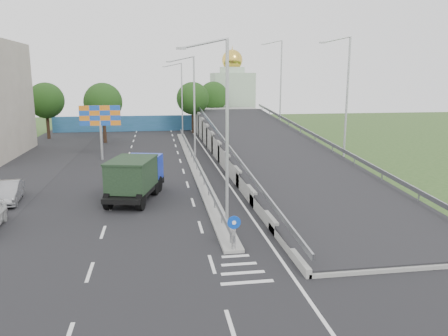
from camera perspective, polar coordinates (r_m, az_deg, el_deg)
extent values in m
plane|color=#2D4C1E|center=(19.33, 2.43, -13.48)|extent=(160.00, 160.00, 0.00)
cube|color=black|center=(38.04, -7.93, -0.87)|extent=(26.00, 90.00, 0.04)
cube|color=black|center=(40.05, -26.87, -1.41)|extent=(8.00, 90.00, 0.05)
cube|color=gray|center=(42.08, -3.95, 0.57)|extent=(1.00, 44.00, 0.20)
cube|color=gray|center=(44.45, 12.04, 3.88)|extent=(0.10, 50.00, 0.32)
cube|color=gray|center=(42.03, -0.18, 3.70)|extent=(0.10, 50.00, 0.32)
cube|color=gray|center=(41.96, -3.97, 1.44)|extent=(0.08, 44.00, 0.32)
cylinder|color=gray|center=(42.00, -3.96, 1.11)|extent=(0.09, 0.09, 0.60)
cylinder|color=black|center=(21.01, 1.27, -8.99)|extent=(0.20, 0.20, 1.20)
cylinder|color=#0C3FBF|center=(20.68, 1.31, -7.12)|extent=(0.64, 0.05, 0.64)
cylinder|color=white|center=(20.65, 1.33, -7.15)|extent=(0.20, 0.03, 0.20)
cylinder|color=#B2B5B7|center=(23.64, 0.41, 4.37)|extent=(0.18, 0.18, 10.00)
cylinder|color=#B2B5B7|center=(23.34, -2.60, 15.95)|extent=(2.57, 0.12, 0.66)
cube|color=#B2B5B7|center=(23.22, -5.64, 15.31)|extent=(0.50, 0.18, 0.12)
cylinder|color=#B2B5B7|center=(43.41, -3.88, 7.71)|extent=(0.18, 0.18, 10.00)
cylinder|color=#B2B5B7|center=(43.25, -5.61, 13.97)|extent=(2.57, 0.12, 0.66)
cube|color=#B2B5B7|center=(43.18, -7.23, 13.60)|extent=(0.50, 0.18, 0.12)
cylinder|color=#B2B5B7|center=(63.32, -5.50, 8.95)|extent=(0.18, 0.18, 10.00)
cylinder|color=#B2B5B7|center=(63.21, -6.70, 13.23)|extent=(2.57, 0.12, 0.66)
cube|color=#B2B5B7|center=(63.17, -7.81, 12.97)|extent=(0.50, 0.18, 0.12)
cube|color=#215979|center=(69.49, -9.30, 5.79)|extent=(30.00, 0.50, 2.40)
cube|color=#B2CCAD|center=(78.39, 1.06, 9.02)|extent=(7.00, 7.00, 9.00)
cylinder|color=#B2CCAD|center=(78.31, 1.07, 12.67)|extent=(4.40, 4.40, 1.00)
sphere|color=gold|center=(78.36, 1.08, 13.92)|extent=(3.60, 3.60, 3.60)
cone|color=gold|center=(78.46, 1.08, 15.38)|extent=(0.30, 0.30, 1.20)
cylinder|color=#B2B5B7|center=(45.90, -15.72, 3.50)|extent=(0.24, 0.24, 4.00)
cube|color=orange|center=(45.62, -15.89, 6.61)|extent=(4.00, 0.20, 2.00)
cylinder|color=black|center=(57.84, -15.35, 5.15)|extent=(0.44, 0.44, 4.00)
sphere|color=#12330E|center=(57.59, -15.52, 8.31)|extent=(4.80, 4.80, 4.80)
cylinder|color=black|center=(65.66, -4.06, 6.27)|extent=(0.44, 0.44, 4.00)
sphere|color=#12330E|center=(65.44, -4.10, 9.06)|extent=(4.80, 4.80, 4.80)
cylinder|color=black|center=(64.11, -22.01, 5.32)|extent=(0.44, 0.44, 4.00)
sphere|color=#12330E|center=(63.88, -22.23, 8.17)|extent=(4.80, 4.80, 4.80)
cylinder|color=black|center=(73.02, -1.38, 6.85)|extent=(0.44, 0.44, 4.00)
sphere|color=#12330E|center=(72.82, -1.40, 9.36)|extent=(4.80, 4.80, 4.80)
cylinder|color=black|center=(32.90, -12.15, -1.98)|extent=(0.64, 1.21, 1.16)
cylinder|color=black|center=(32.34, -8.58, -2.08)|extent=(0.64, 1.21, 1.16)
cylinder|color=black|center=(32.03, -12.65, -2.37)|extent=(0.64, 1.21, 1.16)
cylinder|color=black|center=(31.45, -8.99, -2.49)|extent=(0.64, 1.21, 1.16)
cylinder|color=black|center=(28.67, -14.88, -4.15)|extent=(0.64, 1.21, 1.16)
cylinder|color=black|center=(28.02, -10.83, -4.32)|extent=(0.64, 1.21, 1.16)
cube|color=black|center=(30.51, -11.50, -2.72)|extent=(3.94, 6.91, 0.32)
cube|color=#0E24A1|center=(32.59, -10.34, 0.15)|extent=(2.76, 2.22, 1.79)
cube|color=black|center=(33.27, -9.99, 1.22)|extent=(1.95, 0.55, 0.74)
cube|color=black|center=(33.67, -9.86, -1.39)|extent=(2.38, 0.74, 0.53)
cube|color=black|center=(29.66, -11.93, -0.86)|extent=(3.42, 4.49, 1.89)
cube|color=black|center=(29.46, -12.02, 1.04)|extent=(3.55, 4.62, 0.13)
imported|color=gray|center=(32.61, -26.40, -2.84)|extent=(2.04, 4.49, 1.43)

